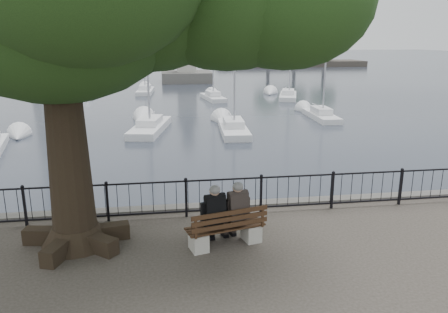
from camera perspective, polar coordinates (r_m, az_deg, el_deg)
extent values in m
cube|color=#4B4946|center=(12.40, -0.34, -8.80)|extent=(200.00, 0.40, 1.20)
plane|color=#1F2530|center=(111.37, -7.73, 12.21)|extent=(260.00, 260.00, 0.00)
cube|color=black|center=(11.41, 0.00, -3.01)|extent=(22.00, 0.04, 0.04)
cube|color=black|center=(11.69, 0.00, -6.87)|extent=(22.00, 0.04, 0.04)
cube|color=#A3A29E|center=(9.83, -3.34, -11.04)|extent=(0.45, 0.52, 0.41)
cube|color=#A3A29E|center=(10.28, 3.58, -9.81)|extent=(0.45, 0.52, 0.41)
cube|color=black|center=(9.93, 0.21, -9.16)|extent=(1.86, 0.92, 0.04)
cube|color=black|center=(9.59, 0.84, -8.15)|extent=(1.74, 0.48, 0.40)
cube|color=black|center=(9.79, -1.38, -8.77)|extent=(0.42, 0.38, 0.24)
cube|color=black|center=(9.55, -1.16, -6.94)|extent=(0.48, 0.34, 0.60)
sphere|color=tan|center=(9.44, -1.26, -4.51)|extent=(0.23, 0.23, 0.23)
ellipsoid|color=slate|center=(9.40, -1.20, -4.36)|extent=(0.24, 0.24, 0.20)
cube|color=black|center=(10.18, -1.97, -9.92)|extent=(0.42, 0.50, 0.45)
cube|color=black|center=(9.99, 1.57, -8.28)|extent=(0.42, 0.38, 0.24)
cube|color=black|center=(9.75, 1.85, -6.48)|extent=(0.48, 0.34, 0.60)
sphere|color=tan|center=(9.64, 1.77, -4.09)|extent=(0.23, 0.23, 0.23)
ellipsoid|color=slate|center=(9.60, 1.84, -3.94)|extent=(0.24, 0.24, 0.20)
cube|color=black|center=(10.37, 0.89, -9.43)|extent=(0.42, 0.50, 0.45)
cone|color=black|center=(10.63, -18.75, -9.61)|extent=(1.55, 1.55, 0.46)
cone|color=black|center=(9.88, -19.98, 3.77)|extent=(1.01, 1.01, 5.48)
ellipsoid|color=#1B3715|center=(9.64, 8.11, 19.55)|extent=(3.65, 3.65, 2.85)
cube|color=#4B4946|center=(72.29, -21.85, 10.21)|extent=(9.24, 9.24, 1.40)
cube|color=#4B4946|center=(58.54, -4.92, 10.29)|extent=(6.44, 6.44, 1.40)
cube|color=#A3A29E|center=(58.38, -4.98, 12.88)|extent=(2.36, 2.79, 4.29)
cube|color=#4B4946|center=(58.33, -5.03, 15.14)|extent=(2.79, 3.21, 0.30)
cube|color=#A3A29E|center=(58.66, -5.07, 16.02)|extent=(1.40, 2.36, 1.50)
cube|color=#A3A29E|center=(57.61, -5.02, 16.78)|extent=(1.61, 1.07, 1.72)
sphere|color=#A3A29E|center=(57.22, -5.02, 17.97)|extent=(1.82, 1.82, 1.82)
cube|color=white|center=(27.41, -9.61, 3.52)|extent=(2.76, 6.08, 0.65)
cube|color=white|center=(27.31, -9.65, 4.55)|extent=(1.65, 2.58, 0.49)
cylinder|color=#B0B0B8|center=(26.55, -10.24, 16.80)|extent=(0.13, 0.13, 11.99)
cube|color=white|center=(26.61, 1.22, 3.39)|extent=(1.88, 5.60, 0.61)
cube|color=white|center=(26.51, 1.23, 4.44)|extent=(1.27, 2.31, 0.46)
cylinder|color=#B0B0B8|center=(25.75, 1.41, 14.53)|extent=(0.12, 0.12, 9.70)
cube|color=white|center=(32.00, 12.55, 5.04)|extent=(1.60, 5.08, 0.56)
cube|color=white|center=(31.92, 12.61, 5.92)|extent=(1.11, 2.09, 0.42)
cylinder|color=#B0B0B8|center=(31.29, 13.22, 13.04)|extent=(0.11, 0.11, 8.36)
cube|color=white|center=(40.53, -19.65, 6.60)|extent=(3.28, 6.30, 0.67)
cube|color=white|center=(40.46, -19.71, 7.29)|extent=(1.86, 2.72, 0.51)
cylinder|color=#B0B0B8|center=(39.85, -20.62, 16.10)|extent=(0.13, 0.13, 12.84)
cube|color=white|center=(41.06, -1.45, 7.57)|extent=(2.05, 5.11, 0.55)
cube|color=white|center=(40.99, -1.45, 8.26)|extent=(1.28, 2.14, 0.41)
cylinder|color=#B0B0B8|center=(40.43, -1.45, 14.33)|extent=(0.11, 0.11, 9.08)
cube|color=white|center=(42.49, 8.36, 7.67)|extent=(3.11, 5.69, 0.61)
cube|color=white|center=(42.43, 8.38, 8.34)|extent=(1.74, 2.47, 0.46)
cylinder|color=#B0B0B8|center=(41.85, 8.76, 14.81)|extent=(0.12, 0.12, 9.98)
cube|color=white|center=(46.83, -10.23, 8.28)|extent=(1.85, 5.55, 0.61)
cube|color=white|center=(46.78, -10.26, 8.89)|extent=(1.25, 2.29, 0.46)
cylinder|color=#B0B0B8|center=(46.23, -10.64, 16.47)|extent=(0.12, 0.12, 12.74)
cube|color=#332D27|center=(92.28, 8.56, 11.89)|extent=(30.00, 8.00, 1.20)
cylinder|color=black|center=(88.92, 5.84, 13.48)|extent=(0.70, 0.70, 4.00)
ellipsoid|color=#1B3715|center=(88.89, 5.91, 16.05)|extent=(5.20, 5.20, 4.16)
cylinder|color=black|center=(92.47, 9.24, 13.43)|extent=(0.70, 0.70, 4.00)
ellipsoid|color=#1B3715|center=(92.44, 9.34, 15.90)|extent=(5.20, 5.20, 4.16)
cylinder|color=black|center=(93.50, 13.03, 13.26)|extent=(0.70, 0.70, 4.00)
ellipsoid|color=#1B3715|center=(93.47, 13.18, 15.70)|extent=(5.20, 5.20, 4.16)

